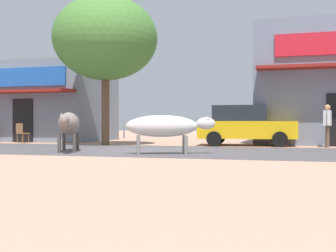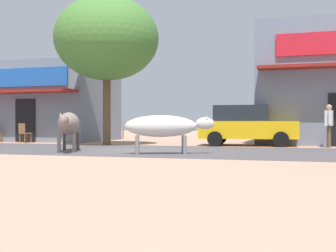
{
  "view_description": "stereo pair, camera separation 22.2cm",
  "coord_description": "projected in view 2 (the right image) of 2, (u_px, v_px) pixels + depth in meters",
  "views": [
    {
      "loc": [
        5.39,
        -13.85,
        0.9
      ],
      "look_at": [
        1.3,
        0.38,
        0.82
      ],
      "focal_mm": 46.37,
      "sensor_mm": 36.0,
      "label": 1
    },
    {
      "loc": [
        5.6,
        -13.79,
        0.9
      ],
      "look_at": [
        1.3,
        0.38,
        0.82
      ],
      "focal_mm": 46.37,
      "sensor_mm": 36.0,
      "label": 2
    }
  ],
  "objects": [
    {
      "name": "pedestrian_by_shop",
      "position": [
        329.0,
        122.0,
        16.31
      ],
      "size": [
        0.33,
        0.61,
        1.63
      ],
      "color": "brown",
      "rests_on": "ground"
    },
    {
      "name": "asphalt_road",
      "position": [
        129.0,
        150.0,
        14.83
      ],
      "size": [
        72.0,
        6.09,
        0.0
      ],
      "primitive_type": "cube",
      "color": "#4E4A4E",
      "rests_on": "ground"
    },
    {
      "name": "cow_far_dark",
      "position": [
        163.0,
        126.0,
        12.8
      ],
      "size": [
        2.67,
        1.39,
        1.15
      ],
      "color": "silver",
      "rests_on": "ground"
    },
    {
      "name": "cow_near_brown",
      "position": [
        69.0,
        124.0,
        14.09
      ],
      "size": [
        1.54,
        2.69,
        1.27
      ],
      "color": "slate",
      "rests_on": "ground"
    },
    {
      "name": "storefront_left_cafe",
      "position": [
        46.0,
        103.0,
        23.53
      ],
      "size": [
        6.78,
        5.7,
        4.05
      ],
      "color": "slate",
      "rests_on": "ground"
    },
    {
      "name": "ground",
      "position": [
        129.0,
        150.0,
        14.83
      ],
      "size": [
        80.0,
        80.0,
        0.0
      ],
      "primitive_type": "plane",
      "color": "tan"
    },
    {
      "name": "roadside_tree",
      "position": [
        107.0,
        39.0,
        18.16
      ],
      "size": [
        4.37,
        4.37,
        6.22
      ],
      "color": "brown",
      "rests_on": "ground"
    },
    {
      "name": "parked_hatchback_car",
      "position": [
        246.0,
        125.0,
        17.75
      ],
      "size": [
        4.01,
        2.18,
        1.64
      ],
      "color": "gold",
      "rests_on": "ground"
    },
    {
      "name": "cafe_chair_near_tree",
      "position": [
        24.0,
        132.0,
        20.15
      ],
      "size": [
        0.55,
        0.55,
        0.92
      ],
      "color": "brown",
      "rests_on": "ground"
    }
  ]
}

